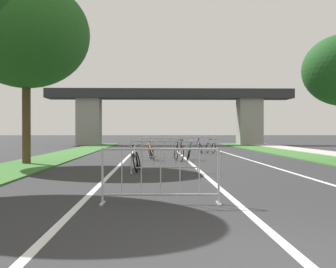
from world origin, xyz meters
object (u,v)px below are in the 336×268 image
bicycle_teal_0 (189,152)px  bicycle_orange_3 (151,152)px  crowd_barrier_nearest (161,176)px  bicycle_black_2 (179,153)px  crowd_barrier_second (165,157)px  bicycle_white_1 (136,161)px  tree_left_oak_mid (26,35)px  crowd_barrier_fourth (198,145)px  bicycle_silver_4 (211,147)px  crowd_barrier_third (165,149)px  bicycle_purple_5 (199,147)px

bicycle_teal_0 → bicycle_orange_3: bicycle_orange_3 is taller
bicycle_orange_3 → bicycle_teal_0: bearing=-4.2°
crowd_barrier_nearest → bicycle_black_2: size_ratio=1.35×
crowd_barrier_second → bicycle_orange_3: (-0.49, 6.67, -0.16)m
bicycle_black_2 → bicycle_white_1: bearing=-119.2°
crowd_barrier_nearest → bicycle_white_1: bearing=96.0°
tree_left_oak_mid → bicycle_orange_3: size_ratio=4.66×
crowd_barrier_fourth → bicycle_white_1: size_ratio=1.38×
crowd_barrier_second → bicycle_black_2: 5.82m
tree_left_oak_mid → bicycle_silver_4: 13.63m
crowd_barrier_nearest → bicycle_teal_0: size_ratio=1.34×
crowd_barrier_nearest → bicycle_silver_4: crowd_barrier_nearest is taller
crowd_barrier_second → bicycle_teal_0: 6.92m
crowd_barrier_second → bicycle_teal_0: bearing=78.8°
crowd_barrier_nearest → crowd_barrier_third: bearing=88.3°
tree_left_oak_mid → bicycle_purple_5: size_ratio=4.51×
crowd_barrier_third → crowd_barrier_nearest: bearing=-91.7°
crowd_barrier_second → bicycle_silver_4: (3.17, 13.15, -0.16)m
bicycle_teal_0 → bicycle_white_1: bearing=77.1°
bicycle_orange_3 → bicycle_silver_4: 7.44m
crowd_barrier_second → crowd_barrier_fourth: (2.30, 12.54, 0.00)m
crowd_barrier_second → bicycle_purple_5: 13.33m
bicycle_teal_0 → crowd_barrier_third: bearing=30.6°
crowd_barrier_second → bicycle_white_1: (-0.94, 0.51, -0.15)m
crowd_barrier_second → bicycle_silver_4: size_ratio=1.38×
crowd_barrier_nearest → bicycle_silver_4: (3.40, 19.42, -0.16)m
crowd_barrier_second → bicycle_purple_5: size_ratio=1.35×
crowd_barrier_third → bicycle_silver_4: (3.02, 6.88, -0.16)m
crowd_barrier_second → crowd_barrier_third: same height
bicycle_black_2 → tree_left_oak_mid: bearing=-175.1°
bicycle_silver_4 → crowd_barrier_second: bearing=63.1°
crowd_barrier_second → bicycle_teal_0: (1.34, 6.79, -0.17)m
bicycle_black_2 → bicycle_orange_3: (-1.28, 0.90, -0.03)m
bicycle_black_2 → bicycle_purple_5: bicycle_purple_5 is taller
bicycle_teal_0 → bicycle_silver_4: 6.62m
tree_left_oak_mid → crowd_barrier_fourth: (7.88, 8.58, -4.80)m
bicycle_teal_0 → bicycle_purple_5: bicycle_purple_5 is taller
crowd_barrier_nearest → crowd_barrier_third: size_ratio=1.00×
crowd_barrier_third → bicycle_orange_3: crowd_barrier_third is taller
bicycle_purple_5 → crowd_barrier_second: bearing=-103.6°
bicycle_orange_3 → bicycle_white_1: bearing=-102.2°
bicycle_teal_0 → crowd_barrier_second: bearing=85.9°
crowd_barrier_fourth → bicycle_purple_5: (0.16, 0.56, -0.15)m
crowd_barrier_third → bicycle_white_1: bearing=-100.8°
crowd_barrier_fourth → bicycle_black_2: size_ratio=1.36×
tree_left_oak_mid → bicycle_teal_0: 8.98m
crowd_barrier_fourth → bicycle_teal_0: bearing=-99.5°
bicycle_black_2 → bicycle_teal_0: bearing=50.9°
bicycle_silver_4 → bicycle_orange_3: bearing=47.3°
crowd_barrier_second → bicycle_orange_3: 6.69m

